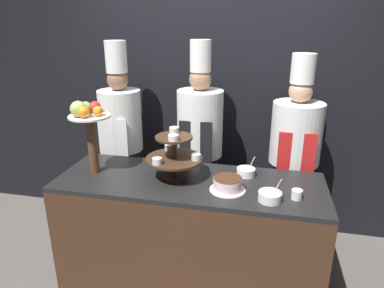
{
  "coord_description": "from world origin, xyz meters",
  "views": [
    {
      "loc": [
        0.51,
        -1.89,
        2.0
      ],
      "look_at": [
        0.0,
        0.45,
        1.15
      ],
      "focal_mm": 32.0,
      "sensor_mm": 36.0,
      "label": 1
    }
  ],
  "objects_px": {
    "chef_left": "(122,135)",
    "fruit_pedestal": "(88,121)",
    "cup_white": "(297,194)",
    "serving_bowl_near": "(270,196)",
    "tiered_stand": "(174,154)",
    "serving_bowl_far": "(246,172)",
    "cake_round": "(228,184)",
    "chef_center_left": "(200,141)",
    "chef_center_right": "(294,152)"
  },
  "relations": [
    {
      "from": "tiered_stand",
      "to": "cake_round",
      "type": "xyz_separation_m",
      "value": [
        0.41,
        -0.12,
        -0.14
      ]
    },
    {
      "from": "cake_round",
      "to": "chef_center_left",
      "type": "height_order",
      "value": "chef_center_left"
    },
    {
      "from": "serving_bowl_far",
      "to": "chef_center_right",
      "type": "bearing_deg",
      "value": 48.44
    },
    {
      "from": "tiered_stand",
      "to": "fruit_pedestal",
      "type": "relative_size",
      "value": 0.74
    },
    {
      "from": "cake_round",
      "to": "serving_bowl_near",
      "type": "distance_m",
      "value": 0.3
    },
    {
      "from": "tiered_stand",
      "to": "cup_white",
      "type": "xyz_separation_m",
      "value": [
        0.87,
        -0.14,
        -0.16
      ]
    },
    {
      "from": "chef_left",
      "to": "chef_center_left",
      "type": "bearing_deg",
      "value": -0.0
    },
    {
      "from": "serving_bowl_near",
      "to": "chef_center_left",
      "type": "xyz_separation_m",
      "value": [
        -0.62,
        0.79,
        0.07
      ]
    },
    {
      "from": "tiered_stand",
      "to": "cake_round",
      "type": "distance_m",
      "value": 0.45
    },
    {
      "from": "chef_left",
      "to": "cake_round",
      "type": "bearing_deg",
      "value": -32.82
    },
    {
      "from": "tiered_stand",
      "to": "chef_left",
      "type": "xyz_separation_m",
      "value": [
        -0.67,
        0.58,
        -0.09
      ]
    },
    {
      "from": "cake_round",
      "to": "fruit_pedestal",
      "type": "bearing_deg",
      "value": 175.67
    },
    {
      "from": "serving_bowl_near",
      "to": "chef_center_left",
      "type": "height_order",
      "value": "chef_center_left"
    },
    {
      "from": "cup_white",
      "to": "cake_round",
      "type": "bearing_deg",
      "value": 177.03
    },
    {
      "from": "cup_white",
      "to": "chef_left",
      "type": "xyz_separation_m",
      "value": [
        -1.55,
        0.72,
        0.07
      ]
    },
    {
      "from": "cup_white",
      "to": "serving_bowl_far",
      "type": "distance_m",
      "value": 0.46
    },
    {
      "from": "fruit_pedestal",
      "to": "chef_center_left",
      "type": "height_order",
      "value": "chef_center_left"
    },
    {
      "from": "fruit_pedestal",
      "to": "chef_left",
      "type": "relative_size",
      "value": 0.31
    },
    {
      "from": "fruit_pedestal",
      "to": "cup_white",
      "type": "height_order",
      "value": "fruit_pedestal"
    },
    {
      "from": "cake_round",
      "to": "serving_bowl_near",
      "type": "relative_size",
      "value": 1.52
    },
    {
      "from": "serving_bowl_near",
      "to": "tiered_stand",
      "type": "bearing_deg",
      "value": 163.67
    },
    {
      "from": "cake_round",
      "to": "serving_bowl_near",
      "type": "xyz_separation_m",
      "value": [
        0.29,
        -0.09,
        -0.01
      ]
    },
    {
      "from": "cake_round",
      "to": "serving_bowl_far",
      "type": "relative_size",
      "value": 1.55
    },
    {
      "from": "fruit_pedestal",
      "to": "cake_round",
      "type": "distance_m",
      "value": 1.12
    },
    {
      "from": "chef_left",
      "to": "chef_center_right",
      "type": "bearing_deg",
      "value": 0.0
    },
    {
      "from": "serving_bowl_near",
      "to": "serving_bowl_far",
      "type": "distance_m",
      "value": 0.4
    },
    {
      "from": "fruit_pedestal",
      "to": "tiered_stand",
      "type": "bearing_deg",
      "value": 3.35
    },
    {
      "from": "cup_white",
      "to": "serving_bowl_near",
      "type": "height_order",
      "value": "serving_bowl_near"
    },
    {
      "from": "cake_round",
      "to": "cup_white",
      "type": "relative_size",
      "value": 3.5
    },
    {
      "from": "chef_left",
      "to": "chef_center_left",
      "type": "distance_m",
      "value": 0.75
    },
    {
      "from": "serving_bowl_far",
      "to": "chef_center_right",
      "type": "xyz_separation_m",
      "value": [
        0.38,
        0.43,
        0.03
      ]
    },
    {
      "from": "serving_bowl_far",
      "to": "chef_left",
      "type": "height_order",
      "value": "chef_left"
    },
    {
      "from": "cup_white",
      "to": "chef_left",
      "type": "height_order",
      "value": "chef_left"
    },
    {
      "from": "chef_left",
      "to": "chef_center_right",
      "type": "distance_m",
      "value": 1.57
    },
    {
      "from": "cup_white",
      "to": "fruit_pedestal",
      "type": "bearing_deg",
      "value": 176.08
    },
    {
      "from": "serving_bowl_near",
      "to": "chef_center_right",
      "type": "bearing_deg",
      "value": 75.94
    },
    {
      "from": "chef_left",
      "to": "chef_center_left",
      "type": "xyz_separation_m",
      "value": [
        0.75,
        -0.0,
        0.0
      ]
    },
    {
      "from": "cup_white",
      "to": "chef_center_right",
      "type": "height_order",
      "value": "chef_center_right"
    },
    {
      "from": "fruit_pedestal",
      "to": "serving_bowl_near",
      "type": "distance_m",
      "value": 1.41
    },
    {
      "from": "fruit_pedestal",
      "to": "chef_center_right",
      "type": "distance_m",
      "value": 1.7
    },
    {
      "from": "tiered_stand",
      "to": "fruit_pedestal",
      "type": "xyz_separation_m",
      "value": [
        -0.64,
        -0.04,
        0.22
      ]
    },
    {
      "from": "tiered_stand",
      "to": "chef_center_left",
      "type": "bearing_deg",
      "value": 82.32
    },
    {
      "from": "fruit_pedestal",
      "to": "serving_bowl_far",
      "type": "bearing_deg",
      "value": 9.44
    },
    {
      "from": "chef_left",
      "to": "serving_bowl_far",
      "type": "bearing_deg",
      "value": -19.63
    },
    {
      "from": "chef_left",
      "to": "fruit_pedestal",
      "type": "bearing_deg",
      "value": -87.6
    },
    {
      "from": "serving_bowl_far",
      "to": "chef_center_left",
      "type": "distance_m",
      "value": 0.62
    },
    {
      "from": "cup_white",
      "to": "chef_center_left",
      "type": "height_order",
      "value": "chef_center_left"
    },
    {
      "from": "cup_white",
      "to": "serving_bowl_near",
      "type": "distance_m",
      "value": 0.18
    },
    {
      "from": "chef_center_left",
      "to": "tiered_stand",
      "type": "bearing_deg",
      "value": -97.68
    },
    {
      "from": "cup_white",
      "to": "serving_bowl_far",
      "type": "relative_size",
      "value": 0.44
    }
  ]
}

